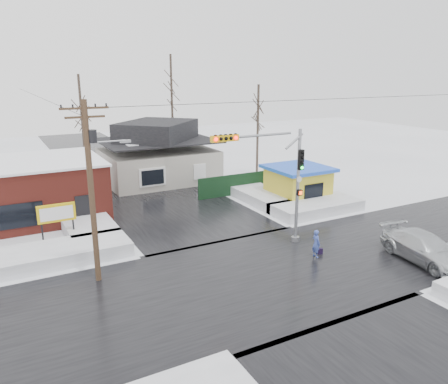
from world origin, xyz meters
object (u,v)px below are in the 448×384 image
traffic_signal (277,173)px  kiosk (298,184)px  utility_pole (92,182)px  marquee_sign (57,214)px  car (425,248)px  pedestrian (316,244)px

traffic_signal → kiosk: size_ratio=1.52×
utility_pole → kiosk: size_ratio=1.96×
traffic_signal → utility_pole: (-10.36, 0.53, 0.57)m
marquee_sign → car: (17.43, -12.30, -1.14)m
pedestrian → car: 5.91m
utility_pole → marquee_sign: utility_pole is taller
kiosk → pedestrian: (-5.96, -9.48, -0.65)m
traffic_signal → car: 9.13m
traffic_signal → kiosk: 10.43m
traffic_signal → marquee_sign: size_ratio=2.75×
utility_pole → car: size_ratio=1.67×
marquee_sign → kiosk: bearing=1.6°
pedestrian → car: (4.89, -3.32, -0.03)m
pedestrian → utility_pole: bearing=77.4°
kiosk → pedestrian: size_ratio=2.84×
utility_pole → car: 18.06m
utility_pole → pedestrian: bearing=-14.6°
utility_pole → pedestrian: 12.61m
pedestrian → car: pedestrian is taller
utility_pole → kiosk: (17.43, 6.49, -3.65)m
kiosk → car: (-1.07, -12.80, -0.68)m
utility_pole → pedestrian: utility_pole is taller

